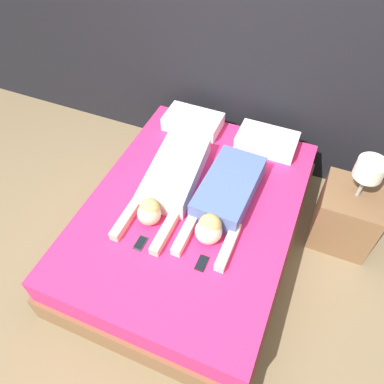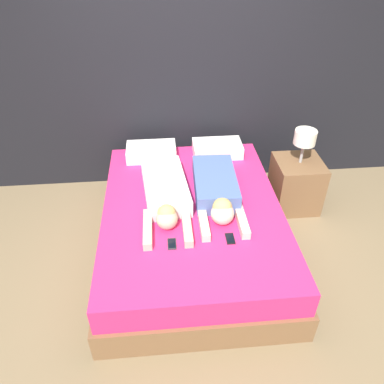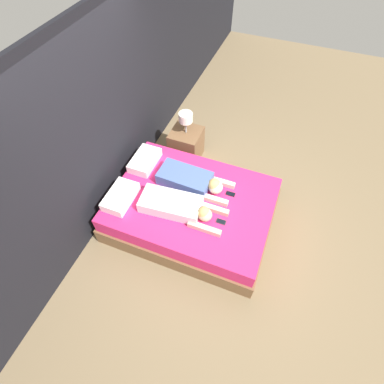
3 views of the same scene
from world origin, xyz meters
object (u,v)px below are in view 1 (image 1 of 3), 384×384
at_px(pillow_head_right, 267,141).
at_px(nightstand, 347,214).
at_px(cell_phone_right, 202,263).
at_px(person_left, 170,181).
at_px(person_right, 224,198).
at_px(pillow_head_left, 193,122).
at_px(bed, 192,224).
at_px(cell_phone_left, 141,243).

bearing_deg(pillow_head_right, nightstand, -21.07).
distance_m(pillow_head_right, cell_phone_right, 1.33).
height_order(pillow_head_right, nightstand, nightstand).
bearing_deg(person_left, person_right, -1.40).
bearing_deg(pillow_head_left, person_left, -80.97).
xyz_separation_m(person_left, cell_phone_right, (0.49, -0.55, -0.08)).
distance_m(bed, nightstand, 1.30).
relative_size(cell_phone_right, nightstand, 0.13).
bearing_deg(person_left, cell_phone_left, -87.20).
relative_size(bed, cell_phone_left, 17.71).
xyz_separation_m(person_left, cell_phone_left, (0.03, -0.57, -0.08)).
bearing_deg(cell_phone_right, person_left, 131.78).
bearing_deg(cell_phone_left, person_right, 52.25).
relative_size(person_right, cell_phone_right, 8.40).
distance_m(bed, pillow_head_left, 1.00).
distance_m(pillow_head_right, person_left, 0.97).
xyz_separation_m(bed, person_right, (0.23, 0.09, 0.35)).
distance_m(pillow_head_right, nightstand, 0.91).
height_order(person_right, cell_phone_right, person_right).
xyz_separation_m(bed, cell_phone_left, (-0.20, -0.47, 0.26)).
height_order(pillow_head_left, cell_phone_left, pillow_head_left).
height_order(pillow_head_right, person_right, person_right).
height_order(bed, person_right, person_right).
relative_size(pillow_head_left, cell_phone_right, 4.21).
relative_size(bed, nightstand, 2.39).
bearing_deg(nightstand, cell_phone_left, -143.04).
distance_m(person_right, nightstand, 1.09).
distance_m(person_left, cell_phone_left, 0.58).
relative_size(person_left, cell_phone_right, 9.25).
height_order(bed, cell_phone_right, cell_phone_right).
relative_size(person_right, nightstand, 1.13).
height_order(person_left, nightstand, nightstand).
relative_size(pillow_head_left, pillow_head_right, 1.00).
height_order(cell_phone_right, nightstand, nightstand).
relative_size(person_left, person_right, 1.10).
xyz_separation_m(pillow_head_left, cell_phone_right, (0.62, -1.33, -0.06)).
height_order(cell_phone_left, cell_phone_right, same).
bearing_deg(pillow_head_left, nightstand, -11.66).
bearing_deg(bed, person_right, 20.50).
distance_m(cell_phone_left, cell_phone_right, 0.47).
bearing_deg(pillow_head_right, pillow_head_left, 180.00).
relative_size(pillow_head_left, cell_phone_left, 4.21).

